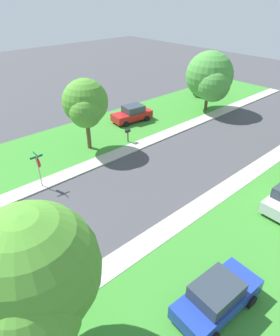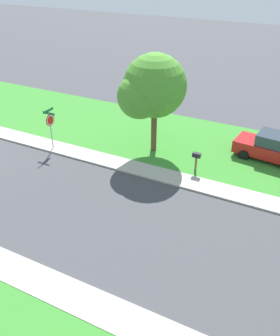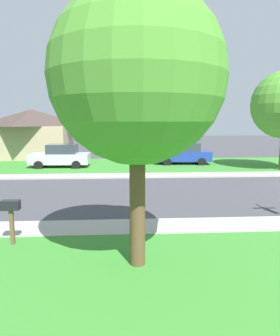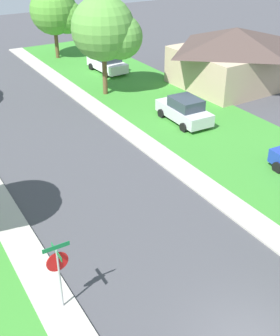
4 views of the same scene
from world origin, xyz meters
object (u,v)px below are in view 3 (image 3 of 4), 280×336
(car_blue_behind_trees, at_px, (184,154))
(tree_sidewalk_far, at_px, (143,85))
(house_right_setback, at_px, (32,132))
(mailbox, at_px, (11,211))
(car_silver_across_road, at_px, (61,156))

(car_blue_behind_trees, xyz_separation_m, tree_sidewalk_far, (-16.74, 4.43, 3.34))
(car_blue_behind_trees, height_order, house_right_setback, house_right_setback)
(car_blue_behind_trees, distance_m, mailbox, 17.50)
(tree_sidewalk_far, height_order, house_right_setback, tree_sidewalk_far)
(car_blue_behind_trees, bearing_deg, car_silver_across_road, 96.77)
(house_right_setback, bearing_deg, tree_sidewalk_far, -158.50)
(car_blue_behind_trees, relative_size, tree_sidewalk_far, 0.70)
(car_silver_across_road, relative_size, mailbox, 3.32)
(house_right_setback, bearing_deg, car_blue_behind_trees, -116.33)
(mailbox, bearing_deg, tree_sidewalk_far, -108.17)
(mailbox, bearing_deg, car_blue_behind_trees, -26.94)
(tree_sidewalk_far, height_order, mailbox, tree_sidewalk_far)
(car_silver_across_road, height_order, tree_sidewalk_far, tree_sidewalk_far)
(car_silver_across_road, distance_m, mailbox, 14.56)
(car_blue_behind_trees, height_order, car_silver_across_road, same)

